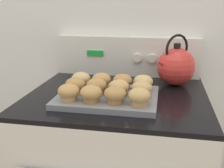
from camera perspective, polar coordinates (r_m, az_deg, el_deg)
name	(u,v)px	position (r m, az deg, el deg)	size (l,w,h in m)	color
wall_back	(129,16)	(1.48, 3.57, 13.55)	(8.00, 0.05, 2.40)	silver
control_panel	(128,56)	(1.45, 3.25, 5.67)	(0.73, 0.07, 0.20)	silver
muffin_pan	(108,97)	(1.11, -0.89, -2.70)	(0.39, 0.30, 0.02)	slate
muffin_r0_c0	(69,92)	(1.04, -8.80, -1.67)	(0.08, 0.08, 0.06)	tan
muffin_r0_c1	(91,94)	(1.02, -4.27, -1.99)	(0.08, 0.08, 0.06)	olive
muffin_r0_c2	(115,95)	(1.00, 0.63, -2.22)	(0.08, 0.08, 0.06)	olive
muffin_r0_c3	(139,97)	(0.99, 5.58, -2.59)	(0.08, 0.08, 0.06)	tan
muffin_r1_c0	(75,85)	(1.12, -7.46, -0.26)	(0.08, 0.08, 0.06)	tan
muffin_r1_c1	(96,86)	(1.10, -3.18, -0.47)	(0.08, 0.08, 0.06)	tan
muffin_r1_c2	(119,88)	(1.08, 1.40, -0.76)	(0.08, 0.08, 0.06)	#A37A4C
muffin_r1_c3	(142,89)	(1.07, 6.07, -1.02)	(0.08, 0.08, 0.06)	#A37A4C
muffin_r2_c0	(81,79)	(1.20, -6.33, 0.93)	(0.08, 0.08, 0.06)	olive
muffin_r2_c1	(101,80)	(1.18, -2.15, 0.76)	(0.08, 0.08, 0.06)	tan
muffin_r2_c2	(123,81)	(1.17, 2.16, 0.53)	(0.08, 0.08, 0.06)	#A37A4C
muffin_r2_c3	(143,82)	(1.16, 6.34, 0.31)	(0.08, 0.08, 0.06)	tan
tea_kettle	(176,66)	(1.31, 12.79, 3.60)	(0.19, 0.18, 0.23)	red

